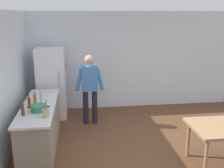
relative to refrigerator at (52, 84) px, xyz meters
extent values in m
plane|color=brown|center=(1.90, -2.40, -0.90)|extent=(14.00, 14.00, 0.00)
cube|color=silver|center=(1.90, 0.60, 0.45)|extent=(6.40, 0.12, 2.70)
cube|color=gray|center=(-0.10, -1.60, -0.47)|extent=(0.60, 2.12, 0.86)
cube|color=silver|center=(-0.10, -1.60, -0.02)|extent=(0.64, 2.20, 0.04)
cube|color=white|center=(0.00, 0.00, 0.00)|extent=(0.70, 0.64, 1.80)
cylinder|color=#B2B2B7|center=(0.22, -0.34, 0.20)|extent=(0.02, 0.02, 0.40)
cylinder|color=#1E1E2D|center=(0.84, -0.55, -0.48)|extent=(0.13, 0.13, 0.84)
cylinder|color=#1E1E2D|center=(1.06, -0.55, -0.48)|extent=(0.13, 0.13, 0.84)
cube|color=#3D75B7|center=(0.95, -0.55, 0.24)|extent=(0.38, 0.22, 0.60)
sphere|color=tan|center=(0.95, -0.55, 0.69)|extent=(0.22, 0.22, 0.22)
cylinder|color=#3D75B7|center=(0.70, -0.59, 0.22)|extent=(0.20, 0.09, 0.55)
cylinder|color=#3D75B7|center=(1.20, -0.59, 0.22)|extent=(0.20, 0.09, 0.55)
cylinder|color=#9E754C|center=(2.70, -3.05, -0.55)|extent=(0.06, 0.06, 0.70)
cylinder|color=#9E754C|center=(2.70, -2.35, -0.55)|extent=(0.06, 0.06, 0.70)
cylinder|color=#2D845B|center=(-0.05, -1.97, 0.06)|extent=(0.28, 0.28, 0.12)
cube|color=black|center=(-0.22, -1.97, 0.08)|extent=(0.06, 0.03, 0.02)
cube|color=black|center=(0.12, -1.97, 0.08)|extent=(0.06, 0.03, 0.02)
cylinder|color=tan|center=(0.11, -2.28, 0.07)|extent=(0.11, 0.11, 0.14)
cylinder|color=olive|center=(0.13, -2.27, 0.21)|extent=(0.02, 0.05, 0.22)
cylinder|color=olive|center=(0.13, -2.28, 0.21)|extent=(0.02, 0.04, 0.22)
cylinder|color=#5B3314|center=(-0.29, -2.15, 0.10)|extent=(0.06, 0.06, 0.20)
cylinder|color=#5B3314|center=(-0.29, -2.15, 0.23)|extent=(0.02, 0.02, 0.06)
cylinder|color=#B22319|center=(-0.26, -1.73, 0.09)|extent=(0.06, 0.06, 0.18)
cylinder|color=#B22319|center=(-0.26, -1.73, 0.21)|extent=(0.02, 0.02, 0.06)
cylinder|color=silver|center=(-0.05, -1.52, 0.12)|extent=(0.07, 0.07, 0.24)
cylinder|color=silver|center=(-0.05, -1.52, 0.27)|extent=(0.03, 0.03, 0.06)
cylinder|color=#996619|center=(-0.16, -1.65, 0.11)|extent=(0.06, 0.06, 0.22)
cylinder|color=#996619|center=(-0.16, -1.65, 0.25)|extent=(0.03, 0.03, 0.06)
camera|label=1|loc=(0.70, -6.61, 1.73)|focal=42.00mm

